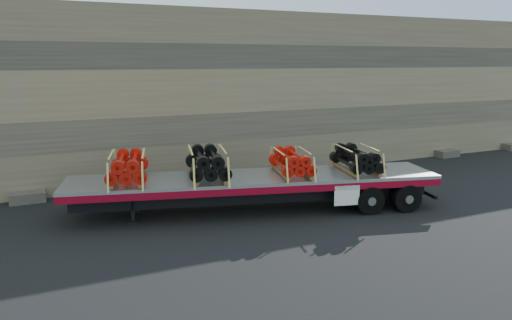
{
  "coord_description": "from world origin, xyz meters",
  "views": [
    {
      "loc": [
        -7.95,
        -14.19,
        4.93
      ],
      "look_at": [
        -0.63,
        1.3,
        1.51
      ],
      "focal_mm": 35.0,
      "sensor_mm": 36.0,
      "label": 1
    }
  ],
  "objects_px": {
    "trailer": "(254,193)",
    "bundle_front": "(128,168)",
    "bundle_midfront": "(207,164)",
    "bundle_rear": "(356,160)",
    "bundle_midrear": "(291,163)"
  },
  "relations": [
    {
      "from": "bundle_midfront",
      "to": "bundle_midrear",
      "type": "bearing_deg",
      "value": -0.0
    },
    {
      "from": "trailer",
      "to": "bundle_midrear",
      "type": "xyz_separation_m",
      "value": [
        1.21,
        -0.31,
        0.99
      ]
    },
    {
      "from": "trailer",
      "to": "bundle_midrear",
      "type": "relative_size",
      "value": 5.58
    },
    {
      "from": "trailer",
      "to": "bundle_front",
      "type": "xyz_separation_m",
      "value": [
        -3.91,
        1.01,
        1.03
      ]
    },
    {
      "from": "bundle_midfront",
      "to": "bundle_rear",
      "type": "xyz_separation_m",
      "value": [
        4.92,
        -1.27,
        -0.05
      ]
    },
    {
      "from": "bundle_front",
      "to": "bundle_midrear",
      "type": "distance_m",
      "value": 5.29
    },
    {
      "from": "bundle_rear",
      "to": "bundle_front",
      "type": "bearing_deg",
      "value": 180.0
    },
    {
      "from": "bundle_midrear",
      "to": "bundle_midfront",
      "type": "bearing_deg",
      "value": 180.0
    },
    {
      "from": "trailer",
      "to": "bundle_midfront",
      "type": "bearing_deg",
      "value": 180.0
    },
    {
      "from": "bundle_front",
      "to": "bundle_midfront",
      "type": "height_order",
      "value": "bundle_midfront"
    },
    {
      "from": "bundle_front",
      "to": "bundle_rear",
      "type": "xyz_separation_m",
      "value": [
        7.33,
        -1.89,
        -0.02
      ]
    },
    {
      "from": "trailer",
      "to": "bundle_rear",
      "type": "relative_size",
      "value": 5.39
    },
    {
      "from": "trailer",
      "to": "bundle_midfront",
      "type": "relative_size",
      "value": 4.81
    },
    {
      "from": "trailer",
      "to": "bundle_front",
      "type": "distance_m",
      "value": 4.16
    },
    {
      "from": "bundle_midfront",
      "to": "bundle_rear",
      "type": "relative_size",
      "value": 1.12
    }
  ]
}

